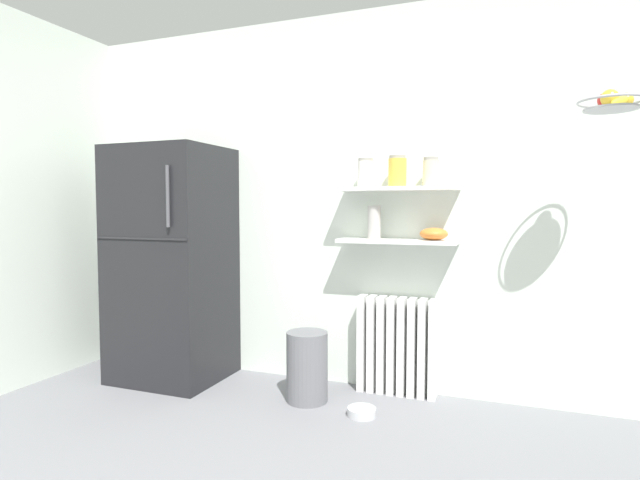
# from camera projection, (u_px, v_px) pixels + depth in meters

# --- Properties ---
(back_wall) EXTENTS (7.04, 0.10, 2.60)m
(back_wall) POSITION_uv_depth(u_px,v_px,m) (365.00, 201.00, 3.57)
(back_wall) COLOR silver
(back_wall) RESTS_ON ground_plane
(refrigerator) EXTENTS (0.75, 0.69, 1.69)m
(refrigerator) POSITION_uv_depth(u_px,v_px,m) (172.00, 264.00, 3.73)
(refrigerator) COLOR black
(refrigerator) RESTS_ON ground_plane
(radiator) EXTENTS (0.53, 0.12, 0.66)m
(radiator) POSITION_uv_depth(u_px,v_px,m) (397.00, 346.00, 3.42)
(radiator) COLOR white
(radiator) RESTS_ON ground_plane
(wall_shelf_lower) EXTENTS (0.79, 0.22, 0.02)m
(wall_shelf_lower) POSITION_uv_depth(u_px,v_px,m) (397.00, 241.00, 3.34)
(wall_shelf_lower) COLOR white
(wall_shelf_upper) EXTENTS (0.79, 0.22, 0.02)m
(wall_shelf_upper) POSITION_uv_depth(u_px,v_px,m) (397.00, 189.00, 3.32)
(wall_shelf_upper) COLOR white
(storage_jar_0) EXTENTS (0.11, 0.11, 0.19)m
(storage_jar_0) POSITION_uv_depth(u_px,v_px,m) (366.00, 173.00, 3.39)
(storage_jar_0) COLOR silver
(storage_jar_0) RESTS_ON wall_shelf_upper
(storage_jar_1) EXTENTS (0.12, 0.12, 0.20)m
(storage_jar_1) POSITION_uv_depth(u_px,v_px,m) (397.00, 171.00, 3.32)
(storage_jar_1) COLOR yellow
(storage_jar_1) RESTS_ON wall_shelf_upper
(storage_jar_2) EXTENTS (0.10, 0.10, 0.18)m
(storage_jar_2) POSITION_uv_depth(u_px,v_px,m) (431.00, 172.00, 3.24)
(storage_jar_2) COLOR beige
(storage_jar_2) RESTS_ON wall_shelf_upper
(vase) EXTENTS (0.09, 0.09, 0.22)m
(vase) POSITION_uv_depth(u_px,v_px,m) (374.00, 222.00, 3.39)
(vase) COLOR #B2ADA8
(vase) RESTS_ON wall_shelf_lower
(shelf_bowl) EXTENTS (0.18, 0.18, 0.08)m
(shelf_bowl) POSITION_uv_depth(u_px,v_px,m) (434.00, 234.00, 3.26)
(shelf_bowl) COLOR orange
(shelf_bowl) RESTS_ON wall_shelf_lower
(trash_bin) EXTENTS (0.27, 0.27, 0.45)m
(trash_bin) POSITION_uv_depth(u_px,v_px,m) (307.00, 367.00, 3.29)
(trash_bin) COLOR slate
(trash_bin) RESTS_ON ground_plane
(pet_food_bowl) EXTENTS (0.17, 0.17, 0.05)m
(pet_food_bowl) POSITION_uv_depth(u_px,v_px,m) (362.00, 412.00, 3.06)
(pet_food_bowl) COLOR #B7B7BC
(pet_food_bowl) RESTS_ON ground_plane
(hanging_fruit_basket) EXTENTS (0.32, 0.32, 0.10)m
(hanging_fruit_basket) POSITION_uv_depth(u_px,v_px,m) (612.00, 102.00, 2.57)
(hanging_fruit_basket) COLOR #B2B2B7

